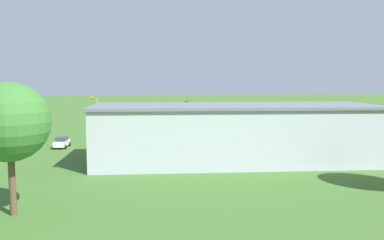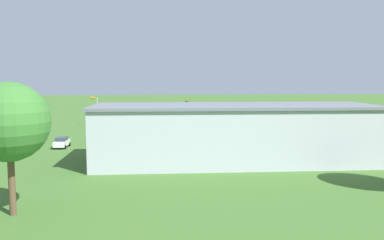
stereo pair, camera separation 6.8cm
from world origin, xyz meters
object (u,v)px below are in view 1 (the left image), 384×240
object	(u,v)px
hangar	(235,133)
car_white	(62,142)
car_orange	(105,141)
person_by_parked_cars	(339,141)
biplane	(175,109)
person_at_fence_line	(307,136)
windsock	(95,100)
person_near_hangar_door	(317,138)
tree_behind_hangar_right	(9,122)
car_yellow	(19,143)
person_watching_takeoff	(310,138)

from	to	relation	value
hangar	car_white	xyz separation A→B (m)	(25.32, -12.93, -2.89)
car_orange	person_by_parked_cars	bearing A→B (deg)	175.63
biplane	person_at_fence_line	size ratio (longest dim) A/B	4.96
hangar	windsock	xyz separation A→B (m)	(24.90, -42.13, 2.26)
person_near_hangar_door	tree_behind_hangar_right	size ratio (longest dim) A/B	0.16
person_at_fence_line	tree_behind_hangar_right	bearing A→B (deg)	44.09
car_yellow	windsock	xyz separation A→B (m)	(-7.06, -29.18, 5.21)
car_orange	car_white	xyz separation A→B (m)	(6.62, 0.54, 0.01)
tree_behind_hangar_right	person_by_parked_cars	bearing A→B (deg)	-143.64
car_yellow	windsock	bearing A→B (deg)	-103.60
hangar	windsock	world-z (taller)	hangar
tree_behind_hangar_right	car_yellow	bearing A→B (deg)	-71.51
car_orange	person_at_fence_line	size ratio (longest dim) A/B	2.83
tree_behind_hangar_right	car_orange	bearing A→B (deg)	-94.54
car_yellow	person_near_hangar_door	distance (m)	48.68
hangar	person_at_fence_line	world-z (taller)	hangar
car_yellow	car_white	bearing A→B (deg)	179.84
tree_behind_hangar_right	windsock	bearing A→B (deg)	-86.61
person_by_parked_cars	windsock	world-z (taller)	windsock
car_white	tree_behind_hangar_right	distance (m)	32.85
person_by_parked_cars	person_watching_takeoff	bearing A→B (deg)	-56.67
person_watching_takeoff	biplane	bearing A→B (deg)	-44.69
person_at_fence_line	person_near_hangar_door	xyz separation A→B (m)	(-0.54, 3.13, 0.07)
biplane	car_orange	distance (m)	27.07
person_watching_takeoff	hangar	bearing A→B (deg)	43.88
car_white	car_yellow	size ratio (longest dim) A/B	1.06
car_white	tree_behind_hangar_right	xyz separation A→B (m)	(-4.04, 31.94, 6.54)
person_at_fence_line	tree_behind_hangar_right	size ratio (longest dim) A/B	0.15
car_orange	hangar	bearing A→B (deg)	144.23
person_at_fence_line	person_watching_takeoff	xyz separation A→B (m)	(0.29, 1.99, 0.02)
biplane	car_yellow	distance (m)	35.47
car_yellow	person_watching_takeoff	distance (m)	47.89
hangar	windsock	distance (m)	48.99
person_near_hangar_door	car_orange	bearing A→B (deg)	1.07
hangar	person_watching_takeoff	bearing A→B (deg)	-136.12
car_white	windsock	distance (m)	29.65
car_orange	person_near_hangar_door	size ratio (longest dim) A/B	2.64
car_yellow	person_by_parked_cars	world-z (taller)	person_by_parked_cars
car_white	person_watching_takeoff	xyz separation A→B (m)	(-41.19, -2.34, -0.05)
hangar	biplane	size ratio (longest dim) A/B	4.57
car_yellow	person_at_fence_line	xyz separation A→B (m)	(-48.13, -4.31, -0.01)
person_near_hangar_door	tree_behind_hangar_right	bearing A→B (deg)	41.11
car_orange	windsock	world-z (taller)	windsock
person_watching_takeoff	windsock	world-z (taller)	windsock
person_near_hangar_door	car_yellow	bearing A→B (deg)	1.40
car_orange	person_watching_takeoff	xyz separation A→B (m)	(-34.58, -1.80, -0.04)
person_by_parked_cars	car_orange	bearing A→B (deg)	-4.37
car_yellow	person_at_fence_line	size ratio (longest dim) A/B	2.46
hangar	person_near_hangar_door	size ratio (longest dim) A/B	21.10
car_white	person_watching_takeoff	distance (m)	41.26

